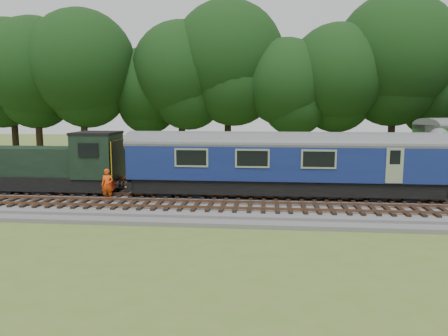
# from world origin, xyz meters

# --- Properties ---
(ground) EXTENTS (120.00, 120.00, 0.00)m
(ground) POSITION_xyz_m (0.00, 0.00, 0.00)
(ground) COLOR #526C27
(ground) RESTS_ON ground
(ballast) EXTENTS (70.00, 7.00, 0.35)m
(ballast) POSITION_xyz_m (0.00, 0.00, 0.17)
(ballast) COLOR #4C4C4F
(ballast) RESTS_ON ground
(track_north) EXTENTS (67.20, 2.40, 0.21)m
(track_north) POSITION_xyz_m (0.00, 1.40, 0.42)
(track_north) COLOR black
(track_north) RESTS_ON ballast
(track_south) EXTENTS (67.20, 2.40, 0.21)m
(track_south) POSITION_xyz_m (0.00, -1.60, 0.42)
(track_south) COLOR black
(track_south) RESTS_ON ballast
(fence) EXTENTS (64.00, 0.12, 1.00)m
(fence) POSITION_xyz_m (0.00, 4.50, 0.00)
(fence) COLOR #6B6054
(fence) RESTS_ON ground
(tree_line) EXTENTS (70.00, 8.00, 18.00)m
(tree_line) POSITION_xyz_m (0.00, 22.00, 0.00)
(tree_line) COLOR black
(tree_line) RESTS_ON ground
(dmu_railcar) EXTENTS (18.05, 2.86, 3.88)m
(dmu_railcar) POSITION_xyz_m (4.67, 1.40, 2.61)
(dmu_railcar) COLOR black
(dmu_railcar) RESTS_ON ground
(shunter_loco) EXTENTS (8.91, 2.60, 3.38)m
(shunter_loco) POSITION_xyz_m (-9.26, 1.40, 1.97)
(shunter_loco) COLOR black
(shunter_loco) RESTS_ON ground
(worker) EXTENTS (0.71, 0.52, 1.80)m
(worker) POSITION_xyz_m (-5.21, -0.64, 1.25)
(worker) COLOR #EB450C
(worker) RESTS_ON ballast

